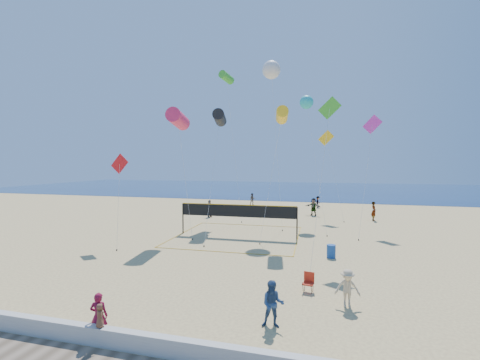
% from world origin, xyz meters
% --- Properties ---
extents(ground, '(120.00, 120.00, 0.00)m').
position_xyz_m(ground, '(0.00, 0.00, 0.00)').
color(ground, '#D9C17A').
rests_on(ground, ground).
extents(ocean, '(140.00, 50.00, 0.03)m').
position_xyz_m(ocean, '(0.00, 62.00, 0.01)').
color(ocean, navy).
rests_on(ocean, ground).
extents(seawall, '(32.00, 0.30, 0.60)m').
position_xyz_m(seawall, '(0.00, -3.00, 0.30)').
color(seawall, silver).
rests_on(seawall, ground).
extents(woman, '(0.66, 0.52, 1.57)m').
position_xyz_m(woman, '(-2.57, -2.70, 0.78)').
color(woman, maroon).
rests_on(woman, ground).
extents(toddler, '(0.44, 0.40, 0.76)m').
position_xyz_m(toddler, '(-2.29, -3.01, 0.98)').
color(toddler, brown).
rests_on(toddler, seawall).
extents(bystander_a, '(0.88, 0.72, 1.66)m').
position_xyz_m(bystander_a, '(2.87, -0.48, 0.83)').
color(bystander_a, navy).
rests_on(bystander_a, ground).
extents(bystander_b, '(1.02, 0.62, 1.54)m').
position_xyz_m(bystander_b, '(5.55, 1.88, 0.77)').
color(bystander_b, '#D1B68B').
rests_on(bystander_b, ground).
extents(far_person_0, '(1.07, 1.10, 1.85)m').
position_xyz_m(far_person_0, '(-7.31, 20.92, 0.93)').
color(far_person_0, gray).
rests_on(far_person_0, ground).
extents(far_person_1, '(1.86, 1.22, 1.92)m').
position_xyz_m(far_person_1, '(3.54, 24.91, 0.96)').
color(far_person_1, gray).
rests_on(far_person_1, ground).
extents(far_person_2, '(0.56, 0.76, 1.93)m').
position_xyz_m(far_person_2, '(9.56, 23.11, 0.97)').
color(far_person_2, gray).
rests_on(far_person_2, ground).
extents(far_person_3, '(0.93, 0.81, 1.62)m').
position_xyz_m(far_person_3, '(-4.96, 31.94, 0.81)').
color(far_person_3, gray).
rests_on(far_person_3, ground).
extents(far_person_4, '(0.81, 1.09, 1.50)m').
position_xyz_m(far_person_4, '(3.94, 31.45, 0.75)').
color(far_person_4, gray).
rests_on(far_person_4, ground).
extents(camp_chair, '(0.54, 0.65, 0.97)m').
position_xyz_m(camp_chair, '(3.96, 3.06, 0.49)').
color(camp_chair, red).
rests_on(camp_chair, ground).
extents(trash_barrel, '(0.67, 0.67, 0.80)m').
position_xyz_m(trash_barrel, '(5.08, 8.77, 0.40)').
color(trash_barrel, navy).
rests_on(trash_barrel, ground).
extents(volleyball_net, '(9.73, 9.58, 2.55)m').
position_xyz_m(volleyball_net, '(-2.00, 12.90, 1.76)').
color(volleyball_net, black).
rests_on(volleyball_net, ground).
extents(kite_0, '(2.35, 2.93, 10.05)m').
position_xyz_m(kite_0, '(-6.57, 11.84, 9.28)').
color(kite_0, '#DB2656').
rests_on(kite_0, ground).
extents(kite_1, '(2.48, 10.01, 10.86)m').
position_xyz_m(kite_1, '(-5.07, 17.75, 10.14)').
color(kite_1, black).
rests_on(kite_1, ground).
extents(kite_2, '(1.92, 3.27, 10.04)m').
position_xyz_m(kite_2, '(1.47, 12.94, 9.45)').
color(kite_2, yellow).
rests_on(kite_2, ground).
extents(kite_3, '(1.77, 2.05, 6.52)m').
position_xyz_m(kite_3, '(-9.62, 8.57, 5.48)').
color(kite_3, red).
rests_on(kite_3, ground).
extents(kite_4, '(1.73, 5.13, 10.08)m').
position_xyz_m(kite_4, '(4.82, 9.64, 8.70)').
color(kite_4, green).
rests_on(kite_4, ground).
extents(kite_5, '(2.40, 6.01, 10.15)m').
position_xyz_m(kite_5, '(8.66, 19.11, 8.80)').
color(kite_5, '#C92DBA').
rests_on(kite_5, ground).
extents(kite_6, '(2.40, 3.06, 15.10)m').
position_xyz_m(kite_6, '(-0.13, 17.79, 14.27)').
color(kite_6, silver).
rests_on(kite_6, ground).
extents(kite_7, '(2.84, 8.30, 12.73)m').
position_xyz_m(kite_7, '(2.80, 22.17, 12.03)').
color(kite_7, '#24B2BC').
rests_on(kite_7, ground).
extents(kite_8, '(3.30, 4.72, 15.71)m').
position_xyz_m(kite_8, '(-5.77, 22.31, 15.11)').
color(kite_8, green).
rests_on(kite_8, ground).
extents(kite_9, '(2.68, 3.06, 9.37)m').
position_xyz_m(kite_9, '(4.89, 24.11, 8.10)').
color(kite_9, yellow).
rests_on(kite_9, ground).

